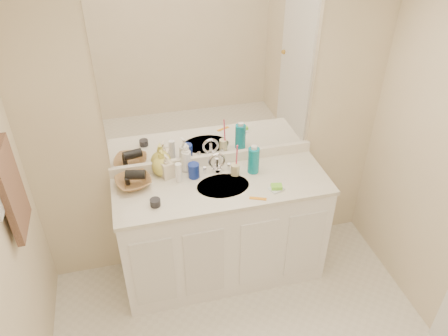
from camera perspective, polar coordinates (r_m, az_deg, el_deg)
name	(u,v)px	position (r m, az deg, el deg)	size (l,w,h in m)	color
wall_back	(213,125)	(3.10, -1.47, 5.62)	(2.60, 0.02, 2.40)	beige
vanity_cabinet	(222,232)	(3.35, -0.21, -8.32)	(1.50, 0.55, 0.85)	white
countertop	(222,186)	(3.06, -0.23, -2.32)	(1.52, 0.57, 0.03)	silver
backsplash	(214,159)	(3.24, -1.34, 1.16)	(1.52, 0.03, 0.08)	white
sink_basin	(223,187)	(3.04, -0.14, -2.49)	(0.37, 0.37, 0.02)	beige
faucet	(217,165)	(3.15, -0.93, 0.41)	(0.02, 0.02, 0.11)	silver
mirror	(212,78)	(2.94, -1.55, 11.69)	(1.48, 0.01, 1.20)	white
blue_mug	(194,171)	(3.10, -3.97, -0.34)	(0.08, 0.08, 0.11)	navy
tan_cup	(235,170)	(3.12, 1.47, -0.21)	(0.06, 0.06, 0.08)	beige
toothbrush	(237,157)	(3.06, 1.68, 1.47)	(0.01, 0.01, 0.21)	#F23F66
mouthwash_bottle	(254,160)	(3.13, 3.88, 1.00)	(0.08, 0.08, 0.19)	#0C8295
soap_dish	(276,189)	(3.02, 6.85, -2.72)	(0.09, 0.08, 0.01)	white
green_soap	(276,187)	(3.01, 6.87, -2.43)	(0.08, 0.05, 0.03)	#7ADE36
orange_comb	(258,198)	(2.93, 4.45, -3.99)	(0.12, 0.02, 0.00)	orange
dark_jar	(155,202)	(2.89, -8.97, -4.47)	(0.07, 0.07, 0.05)	black
extra_white_bottle	(179,173)	(3.05, -5.94, -0.61)	(0.05, 0.05, 0.15)	white
soap_bottle_white	(186,158)	(3.14, -4.97, 1.36)	(0.08, 0.09, 0.22)	white
soap_bottle_cream	(167,166)	(3.10, -7.48, 0.22)	(0.08, 0.08, 0.18)	beige
soap_bottle_yellow	(162,162)	(3.13, -8.12, 0.73)	(0.15, 0.15, 0.19)	#E5DE59
wicker_basket	(134,182)	(3.08, -11.73, -1.82)	(0.24, 0.24, 0.06)	olive
hair_dryer	(135,175)	(3.05, -11.49, -0.85)	(0.07, 0.07, 0.13)	black
hand_towel	(12,190)	(2.66, -25.96, -2.63)	(0.04, 0.32, 0.55)	#473126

